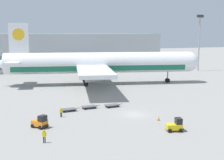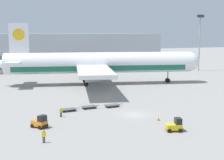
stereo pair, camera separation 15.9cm
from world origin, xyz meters
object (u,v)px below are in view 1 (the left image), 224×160
object	(u,v)px
baggage_dolly_third	(112,105)
light_mast	(199,38)
airplane_main	(97,64)
baggage_tug_mid	(175,125)
baggage_dolly_second	(89,107)
baggage_tug_foreground	(40,122)
baggage_dolly_lead	(69,109)
traffic_cone_near	(159,118)
ground_crew_near	(44,135)
ground_crew_far	(61,111)

from	to	relation	value
baggage_dolly_third	light_mast	bearing A→B (deg)	34.49
light_mast	airplane_main	world-z (taller)	light_mast
baggage_tug_mid	baggage_dolly_second	size ratio (longest dim) A/B	0.73
light_mast	baggage_tug_mid	world-z (taller)	light_mast
light_mast	baggage_tug_mid	size ratio (longest dim) A/B	7.66
baggage_tug_foreground	baggage_tug_mid	distance (m)	20.48
baggage_tug_foreground	baggage_dolly_lead	xyz separation A→B (m)	(6.33, 8.34, -0.49)
traffic_cone_near	baggage_dolly_lead	bearing A→B (deg)	138.64
baggage_dolly_second	baggage_dolly_lead	bearing A→B (deg)	-175.55
baggage_dolly_third	baggage_tug_foreground	bearing A→B (deg)	-155.61
light_mast	ground_crew_near	world-z (taller)	light_mast
baggage_dolly_second	ground_crew_far	bearing A→B (deg)	-152.00
light_mast	ground_crew_far	world-z (taller)	light_mast
baggage_tug_foreground	ground_crew_far	distance (m)	6.51
light_mast	traffic_cone_near	bearing A→B (deg)	-131.19
ground_crew_near	airplane_main	bearing A→B (deg)	-95.19
baggage_dolly_second	baggage_dolly_third	xyz separation A→B (m)	(4.57, -0.48, 0.00)
baggage_dolly_second	ground_crew_near	world-z (taller)	ground_crew_near
baggage_dolly_lead	baggage_dolly_second	distance (m)	4.25
ground_crew_near	ground_crew_far	bearing A→B (deg)	-90.13
airplane_main	baggage_dolly_lead	size ratio (longest dim) A/B	15.23
baggage_dolly_second	baggage_dolly_third	bearing A→B (deg)	-11.19
baggage_dolly_second	ground_crew_far	xyz separation A→B (m)	(-6.28, -4.11, 0.60)
light_mast	ground_crew_far	size ratio (longest dim) A/B	12.34
baggage_dolly_third	ground_crew_near	xyz separation A→B (m)	(-15.57, -15.57, 0.70)
ground_crew_far	baggage_dolly_third	bearing A→B (deg)	-1.89
baggage_tug_foreground	light_mast	bearing A→B (deg)	90.11
baggage_tug_mid	baggage_dolly_lead	distance (m)	21.05
baggage_tug_foreground	baggage_dolly_lead	size ratio (longest dim) A/B	0.74
ground_crew_far	baggage_tug_mid	bearing A→B (deg)	-64.53
baggage_dolly_lead	baggage_dolly_second	xyz separation A→B (m)	(4.19, 0.71, 0.00)
baggage_dolly_third	ground_crew_far	distance (m)	11.46
light_mast	baggage_dolly_third	bearing A→B (deg)	-140.28
ground_crew_far	traffic_cone_near	size ratio (longest dim) A/B	2.36
baggage_dolly_second	traffic_cone_near	world-z (taller)	traffic_cone_near
baggage_dolly_lead	ground_crew_far	xyz separation A→B (m)	(-2.09, -3.40, 0.60)
baggage_dolly_third	ground_crew_far	bearing A→B (deg)	-166.71
baggage_tug_foreground	baggage_dolly_third	size ratio (longest dim) A/B	0.74
airplane_main	baggage_dolly_second	bearing A→B (deg)	-98.11
baggage_dolly_third	ground_crew_near	distance (m)	22.03
baggage_tug_mid	ground_crew_near	size ratio (longest dim) A/B	1.49
ground_crew_far	traffic_cone_near	bearing A→B (deg)	-48.20
light_mast	ground_crew_near	xyz separation A→B (m)	(-66.78, -58.11, -11.18)
light_mast	baggage_tug_mid	distance (m)	77.55
baggage_tug_mid	baggage_dolly_second	xyz separation A→B (m)	(-7.94, 17.91, -0.49)
light_mast	baggage_dolly_third	distance (m)	67.62
baggage_dolly_lead	traffic_cone_near	bearing A→B (deg)	-46.59
baggage_dolly_lead	ground_crew_far	distance (m)	4.03
airplane_main	traffic_cone_near	xyz separation A→B (m)	(-1.82, -38.47, -5.49)
baggage_tug_foreground	baggage_dolly_second	world-z (taller)	baggage_tug_foreground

